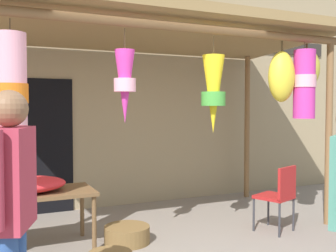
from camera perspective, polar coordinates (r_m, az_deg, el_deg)
shop_facade at (r=6.61m, az=-8.28°, el=7.96°), size 9.68×0.29×4.39m
market_stall_canopy at (r=5.23m, az=-1.23°, el=11.33°), size 4.99×2.34×2.71m
display_table at (r=4.73m, az=-18.90°, el=-9.59°), size 1.38×0.68×0.65m
flower_heap_on_table at (r=4.69m, az=-19.07°, el=-7.81°), size 0.84×0.59×0.17m
folding_chair at (r=5.35m, az=15.40°, el=-9.04°), size 0.52×0.52×0.84m
wicker_basket_spare at (r=4.89m, az=-5.79°, el=-14.96°), size 0.53×0.53×0.20m
customer_foreground at (r=2.71m, az=-21.24°, el=-9.91°), size 0.34×0.56×1.69m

